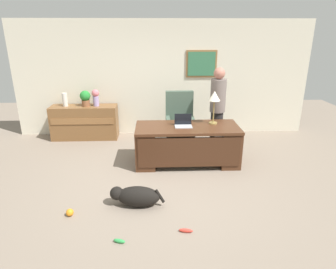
% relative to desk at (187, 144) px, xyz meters
% --- Properties ---
extents(ground_plane, '(12.00, 12.00, 0.00)m').
position_rel_desk_xyz_m(ground_plane, '(-0.42, -0.72, -0.41)').
color(ground_plane, gray).
extents(back_wall, '(7.00, 0.16, 2.70)m').
position_rel_desk_xyz_m(back_wall, '(-0.41, 1.88, 0.94)').
color(back_wall, beige).
rests_on(back_wall, ground_plane).
extents(desk, '(1.94, 0.85, 0.75)m').
position_rel_desk_xyz_m(desk, '(0.00, 0.00, 0.00)').
color(desk, '#4C2B19').
rests_on(desk, ground_plane).
extents(credenza, '(1.52, 0.50, 0.79)m').
position_rel_desk_xyz_m(credenza, '(-2.27, 1.53, -0.02)').
color(credenza, brown).
rests_on(credenza, ground_plane).
extents(armchair, '(0.60, 0.59, 1.21)m').
position_rel_desk_xyz_m(armchair, '(-0.07, 0.92, 0.11)').
color(armchair, '#475B4C').
rests_on(armchair, ground_plane).
extents(person_standing, '(0.32, 0.32, 1.74)m').
position_rel_desk_xyz_m(person_standing, '(0.70, 0.73, 0.50)').
color(person_standing, '#262323').
rests_on(person_standing, ground_plane).
extents(dog_lying, '(0.81, 0.37, 0.30)m').
position_rel_desk_xyz_m(dog_lying, '(-0.90, -1.42, -0.26)').
color(dog_lying, black).
rests_on(dog_lying, ground_plane).
extents(laptop, '(0.32, 0.22, 0.22)m').
position_rel_desk_xyz_m(laptop, '(-0.08, 0.05, 0.39)').
color(laptop, '#B2B5BA').
rests_on(laptop, desk).
extents(desk_lamp, '(0.22, 0.22, 0.63)m').
position_rel_desk_xyz_m(desk_lamp, '(0.51, 0.18, 0.84)').
color(desk_lamp, '#9E8447').
rests_on(desk_lamp, desk).
extents(vase_with_flowers, '(0.17, 0.17, 0.39)m').
position_rel_desk_xyz_m(vase_with_flowers, '(-1.97, 1.53, 0.59)').
color(vase_with_flowers, '#A692C8').
rests_on(vase_with_flowers, credenza).
extents(vase_empty, '(0.11, 0.11, 0.31)m').
position_rel_desk_xyz_m(vase_empty, '(-2.67, 1.53, 0.53)').
color(vase_empty, silver).
rests_on(vase_empty, credenza).
extents(potted_plant, '(0.24, 0.24, 0.36)m').
position_rel_desk_xyz_m(potted_plant, '(-2.21, 1.53, 0.57)').
color(potted_plant, brown).
rests_on(potted_plant, credenza).
extents(dog_toy_ball, '(0.11, 0.11, 0.11)m').
position_rel_desk_xyz_m(dog_toy_ball, '(-1.81, -1.64, -0.36)').
color(dog_toy_ball, orange).
rests_on(dog_toy_ball, ground_plane).
extents(dog_toy_bone, '(0.16, 0.09, 0.05)m').
position_rel_desk_xyz_m(dog_toy_bone, '(-1.06, -2.23, -0.39)').
color(dog_toy_bone, green).
rests_on(dog_toy_bone, ground_plane).
extents(dog_toy_plush, '(0.19, 0.08, 0.05)m').
position_rel_desk_xyz_m(dog_toy_plush, '(-0.22, -2.07, -0.39)').
color(dog_toy_plush, '#E53F33').
rests_on(dog_toy_plush, ground_plane).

